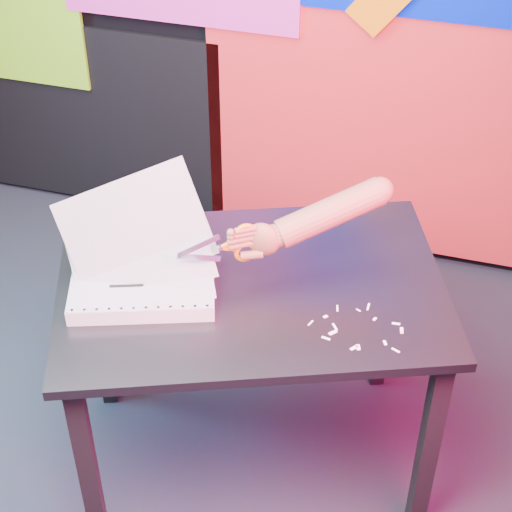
% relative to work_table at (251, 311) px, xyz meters
% --- Properties ---
extents(room, '(3.01, 3.01, 2.71)m').
position_rel_work_table_xyz_m(room, '(-0.39, -0.26, 0.70)').
color(room, '#23242F').
rests_on(room, ground).
extents(backdrop, '(2.88, 0.05, 2.08)m').
position_rel_work_table_xyz_m(backdrop, '(-0.33, 1.20, 0.31)').
color(backdrop, red).
rests_on(backdrop, ground).
extents(work_table, '(1.27, 1.07, 0.75)m').
position_rel_work_table_xyz_m(work_table, '(0.00, 0.00, 0.00)').
color(work_table, black).
rests_on(work_table, ground).
extents(printout_stack, '(0.49, 0.40, 0.37)m').
position_rel_work_table_xyz_m(printout_stack, '(-0.28, -0.10, 0.14)').
color(printout_stack, white).
rests_on(printout_stack, work_table).
extents(scissors, '(0.19, 0.13, 0.13)m').
position_rel_work_table_xyz_m(scissors, '(-0.03, -0.01, 0.25)').
color(scissors, '#A2A5BD').
rests_on(scissors, printout_stack).
extents(hand_forearm, '(0.40, 0.29, 0.18)m').
position_rel_work_table_xyz_m(hand_forearm, '(0.16, 0.12, 0.29)').
color(hand_forearm, brown).
rests_on(hand_forearm, work_table).
extents(paper_clippings, '(0.25, 0.19, 0.00)m').
position_rel_work_table_xyz_m(paper_clippings, '(0.32, -0.10, 0.10)').
color(paper_clippings, white).
rests_on(paper_clippings, work_table).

